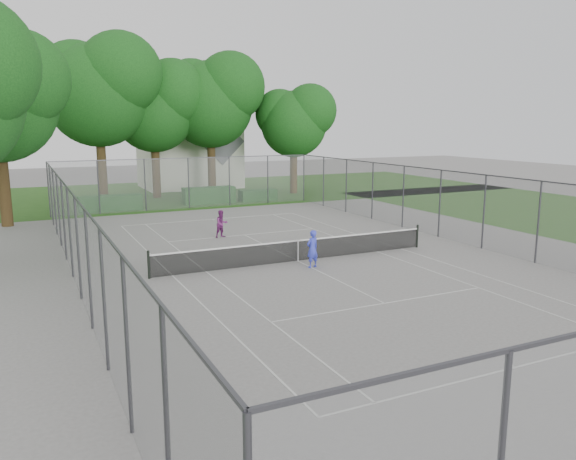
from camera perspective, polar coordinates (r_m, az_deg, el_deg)
name	(u,v)px	position (r m, az deg, el deg)	size (l,w,h in m)	color
ground	(298,261)	(24.27, 1.02, -3.18)	(120.00, 120.00, 0.00)	slate
grass_far	(160,194)	(48.58, -12.87, 3.61)	(60.00, 20.00, 0.00)	#234D16
court_markings	(298,261)	(24.27, 1.02, -3.17)	(11.03, 23.83, 0.01)	silver
tennis_net	(298,250)	(24.15, 1.03, -2.01)	(12.87, 0.10, 1.10)	black
perimeter_fence	(298,220)	(23.90, 1.04, 1.03)	(18.08, 34.08, 3.52)	#38383D
tree_far_left	(99,86)	(43.97, -18.67, 13.66)	(8.57, 7.83, 12.32)	#342412
tree_far_midleft	(155,103)	(45.77, -13.40, 12.43)	(7.47, 6.82, 10.74)	#342412
tree_far_midright	(211,97)	(46.91, -7.78, 13.22)	(8.01, 7.31, 11.51)	#342412
tree_far_right	(295,119)	(47.45, 0.71, 11.25)	(6.31, 5.76, 9.07)	#342412
hedge_left	(110,203)	(40.07, -17.61, 2.64)	(4.16, 1.25, 1.04)	#194E19
hedge_mid	(209,195)	(42.05, -8.04, 3.52)	(3.84, 1.10, 1.21)	#194E19
hedge_right	(258,195)	(43.18, -3.08, 3.56)	(2.84, 1.04, 0.85)	#194E19
house	(189,141)	(52.93, -10.04, 8.89)	(8.46, 6.55, 10.53)	silver
girl_player	(312,249)	(23.08, 2.50, -1.93)	(0.57, 0.38, 1.57)	blue
woman_player	(222,224)	(29.34, -6.75, 0.62)	(0.70, 0.54, 1.43)	#74266C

